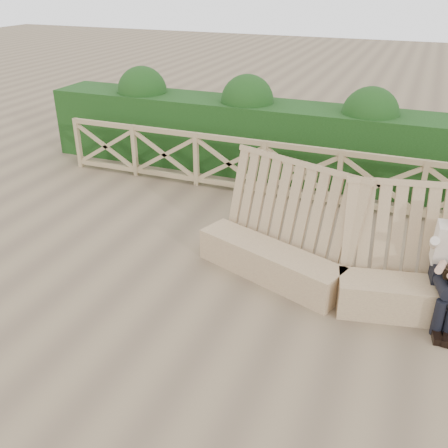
% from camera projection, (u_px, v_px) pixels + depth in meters
% --- Properties ---
extents(ground, '(60.00, 60.00, 0.00)m').
position_uv_depth(ground, '(232.00, 300.00, 6.66)').
color(ground, brown).
rests_on(ground, ground).
extents(bench, '(4.37, 1.45, 1.61)m').
position_uv_depth(bench, '(346.00, 266.00, 6.66)').
color(bench, '#8A694E').
rests_on(bench, ground).
extents(guardrail, '(10.10, 0.09, 1.10)m').
position_uv_depth(guardrail, '(300.00, 173.00, 9.31)').
color(guardrail, '#957D56').
rests_on(guardrail, ground).
extents(hedge, '(12.00, 1.20, 1.50)m').
position_uv_depth(hedge, '(315.00, 145.00, 10.21)').
color(hedge, black).
rests_on(hedge, ground).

